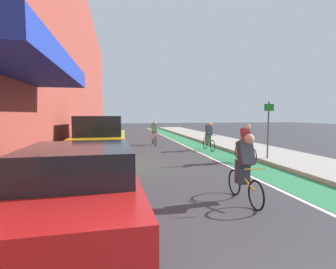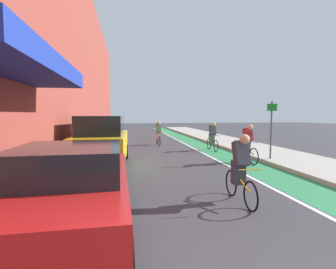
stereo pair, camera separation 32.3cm
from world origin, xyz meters
name	(u,v)px [view 1 (the left image)]	position (x,y,z in m)	size (l,w,h in m)	color
ground_plane	(152,147)	(0.00, 15.23, 0.00)	(84.61, 84.61, 0.00)	#38383D
bike_lane_paint	(190,142)	(3.01, 17.23, 0.00)	(1.60, 38.46, 0.00)	#2D8451
lane_divider_stripe	(178,142)	(2.11, 17.23, 0.00)	(0.12, 38.46, 0.00)	white
sidewalk_right	(220,141)	(5.37, 17.23, 0.07)	(3.10, 38.46, 0.14)	#A8A59E
building_facade_left	(62,68)	(-5.61, 17.21, 5.05)	(4.15, 38.46, 10.12)	brown
parked_sedan_red	(81,190)	(-2.76, 3.71, 0.79)	(2.00, 4.48, 1.53)	red
parked_suv_yellow_cab	(101,141)	(-2.77, 9.37, 1.02)	(1.94, 4.43, 1.98)	yellow
cyclist_lead	(244,166)	(0.71, 4.70, 0.85)	(0.48, 1.70, 1.61)	black
cyclist_mid	(245,142)	(3.17, 9.30, 0.85)	(0.48, 1.75, 1.63)	black
cyclist_trailing	(209,136)	(2.92, 13.04, 0.81)	(0.48, 1.69, 1.60)	black
cyclist_far	(154,132)	(0.21, 16.00, 0.84)	(0.48, 1.66, 1.59)	black
street_sign_post	(268,124)	(4.21, 9.25, 1.60)	(0.44, 0.07, 2.44)	#4C4C51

